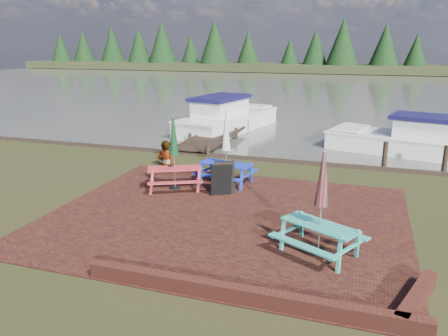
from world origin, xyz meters
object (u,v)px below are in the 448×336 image
at_px(jetty, 222,132).
at_px(boat_near, 414,141).
at_px(person, 165,141).
at_px(picnic_table_blue, 226,160).
at_px(chalkboard, 223,179).
at_px(picnic_table_red, 174,164).
at_px(picnic_table_teal, 320,220).
at_px(boat_jetty, 227,119).

distance_m(jetty, boat_near, 8.76).
bearing_deg(jetty, person, -90.66).
distance_m(picnic_table_blue, chalkboard, 1.10).
relative_size(picnic_table_blue, chalkboard, 2.34).
height_order(boat_near, person, person).
distance_m(picnic_table_red, person, 2.71).
relative_size(picnic_table_teal, picnic_table_blue, 0.99).
height_order(picnic_table_blue, person, picnic_table_blue).
bearing_deg(person, picnic_table_teal, 138.48).
bearing_deg(boat_near, chalkboard, 158.65).
xyz_separation_m(picnic_table_blue, chalkboard, (0.24, -1.03, -0.29)).
height_order(picnic_table_blue, jetty, picnic_table_blue).
relative_size(picnic_table_red, boat_near, 0.31).
bearing_deg(picnic_table_blue, chalkboard, -67.45).
xyz_separation_m(boat_near, person, (-8.81, -5.63, 0.59)).
relative_size(boat_jetty, boat_near, 1.07).
height_order(picnic_table_red, jetty, picnic_table_red).
height_order(picnic_table_teal, picnic_table_red, picnic_table_red).
distance_m(picnic_table_blue, boat_near, 9.26).
bearing_deg(boat_jetty, person, -75.63).
relative_size(picnic_table_blue, boat_jetty, 0.30).
distance_m(picnic_table_red, jetty, 8.73).
xyz_separation_m(jetty, boat_near, (8.73, -0.66, 0.24)).
bearing_deg(picnic_table_teal, picnic_table_blue, 157.83).
distance_m(picnic_table_blue, person, 3.04).
bearing_deg(picnic_table_teal, boat_jetty, 143.14).
xyz_separation_m(chalkboard, jetty, (-2.90, 8.66, -0.39)).
bearing_deg(picnic_table_teal, chalkboard, 164.23).
xyz_separation_m(boat_jetty, person, (0.29, -8.13, 0.52)).
bearing_deg(jetty, boat_near, -4.34).
distance_m(picnic_table_teal, chalkboard, 4.30).
distance_m(boat_jetty, boat_near, 9.43).
relative_size(picnic_table_teal, boat_near, 0.31).
bearing_deg(chalkboard, boat_jetty, 80.41).
xyz_separation_m(jetty, person, (-0.07, -6.29, 0.83)).
height_order(picnic_table_teal, jetty, picnic_table_teal).
bearing_deg(person, picnic_table_blue, 153.66).
height_order(picnic_table_red, person, picnic_table_red).
distance_m(picnic_table_red, boat_near, 10.87).
bearing_deg(picnic_table_blue, jetty, 118.54).
bearing_deg(picnic_table_red, picnic_table_teal, -58.79).
distance_m(boat_near, person, 10.47).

